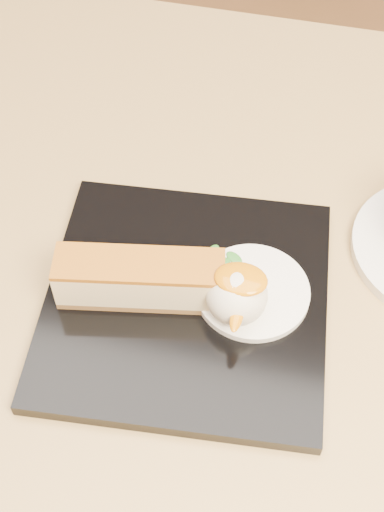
% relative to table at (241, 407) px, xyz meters
% --- Properties ---
extents(table, '(0.80, 0.80, 0.72)m').
position_rel_table_xyz_m(table, '(0.00, 0.00, 0.00)').
color(table, black).
rests_on(table, ground).
extents(dessert_plate, '(0.24, 0.24, 0.01)m').
position_rel_table_xyz_m(dessert_plate, '(-0.05, 0.00, 0.16)').
color(dessert_plate, black).
rests_on(dessert_plate, table).
extents(cheesecake, '(0.13, 0.06, 0.04)m').
position_rel_table_xyz_m(cheesecake, '(-0.09, -0.00, 0.19)').
color(cheesecake, brown).
rests_on(cheesecake, dessert_plate).
extents(cream_smear, '(0.09, 0.09, 0.01)m').
position_rel_table_xyz_m(cream_smear, '(-0.00, 0.02, 0.17)').
color(cream_smear, white).
rests_on(cream_smear, dessert_plate).
extents(ice_cream_scoop, '(0.05, 0.05, 0.05)m').
position_rel_table_xyz_m(ice_cream_scoop, '(-0.01, -0.00, 0.19)').
color(ice_cream_scoop, white).
rests_on(ice_cream_scoop, cream_smear).
extents(mango_sauce, '(0.04, 0.03, 0.01)m').
position_rel_table_xyz_m(mango_sauce, '(-0.01, 0.00, 0.21)').
color(mango_sauce, orange).
rests_on(mango_sauce, ice_cream_scoop).
extents(mint_sprig, '(0.03, 0.02, 0.00)m').
position_rel_table_xyz_m(mint_sprig, '(-0.03, 0.04, 0.17)').
color(mint_sprig, '#317C28').
rests_on(mint_sprig, cream_smear).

